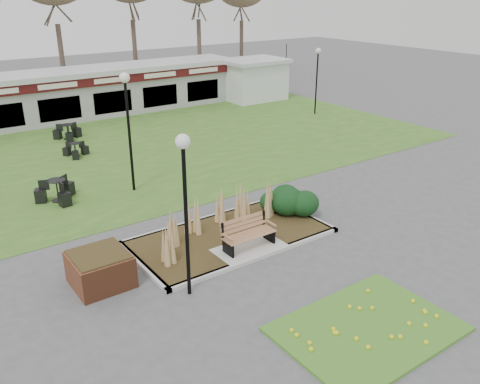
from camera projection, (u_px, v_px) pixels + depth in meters
ground at (252, 253)px, 15.55m from camera, size 100.00×100.00×0.00m
lawn at (105, 154)px, 24.61m from camera, size 34.00×16.00×0.02m
flower_bed at (367, 328)px, 12.06m from camera, size 4.20×3.00×0.16m
planting_bed at (259, 217)px, 17.12m from camera, size 6.75×3.40×1.27m
park_bench at (247, 233)px, 15.52m from camera, size 1.70×0.66×0.93m
brick_planter at (100, 269)px, 13.77m from camera, size 1.50×1.50×0.95m
food_pavilion at (51, 97)px, 30.06m from camera, size 24.60×3.40×2.90m
service_hut at (254, 79)px, 35.82m from camera, size 4.40×3.40×2.83m
lamp_post_near_right at (185, 181)px, 12.31m from camera, size 0.36×0.36×4.39m
lamp_post_mid_right at (127, 106)px, 19.01m from camera, size 0.39×0.39×4.65m
lamp_post_far_right at (317, 66)px, 31.10m from camera, size 0.34×0.34×4.08m
bistro_set_a at (76, 152)px, 24.17m from camera, size 1.16×1.22×0.66m
bistro_set_b at (68, 134)px, 26.84m from camera, size 1.47×1.41×0.79m
bistro_set_c at (58, 194)px, 19.15m from camera, size 1.59×1.46×0.85m
patio_umbrella at (286, 74)px, 36.68m from camera, size 2.49×2.52×2.61m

